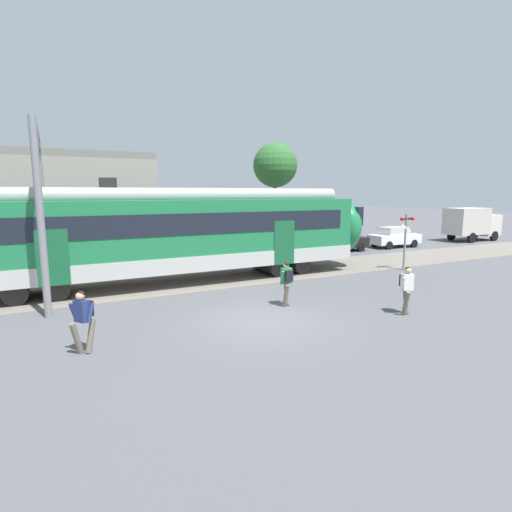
{
  "coord_description": "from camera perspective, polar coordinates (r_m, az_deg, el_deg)",
  "views": [
    {
      "loc": [
        -5.88,
        -11.06,
        4.13
      ],
      "look_at": [
        1.31,
        3.02,
        1.6
      ],
      "focal_mm": 28.0,
      "sensor_mm": 36.0,
      "label": 1
    }
  ],
  "objects": [
    {
      "name": "pedestrian_navy",
      "position": [
        11.24,
        -23.49,
        -7.89
      ],
      "size": [
        0.71,
        0.51,
        1.67
      ],
      "color": "#6B6051",
      "rests_on": "ground"
    },
    {
      "name": "parked_car_black",
      "position": [
        28.72,
        11.85,
        2.2
      ],
      "size": [
        4.03,
        1.82,
        1.54
      ],
      "color": "black",
      "rests_on": "ground"
    },
    {
      "name": "pedestrian_green",
      "position": [
        14.55,
        4.41,
        -3.39
      ],
      "size": [
        0.55,
        0.63,
        1.67
      ],
      "color": "#6B6051",
      "rests_on": "ground"
    },
    {
      "name": "crossing_signal",
      "position": [
        22.6,
        20.62,
        3.12
      ],
      "size": [
        0.96,
        0.21,
        3.0
      ],
      "color": "gray",
      "rests_on": "ground"
    },
    {
      "name": "street_tree_right",
      "position": [
        30.0,
        2.76,
        12.74
      ],
      "size": [
        3.24,
        3.24,
        7.72
      ],
      "color": "brown",
      "rests_on": "ground"
    },
    {
      "name": "catenary_gantry",
      "position": [
        17.77,
        -28.48,
        8.6
      ],
      "size": [
        0.24,
        6.64,
        6.53
      ],
      "color": "gray",
      "rests_on": "ground"
    },
    {
      "name": "pedestrian_white",
      "position": [
        14.46,
        20.7,
        -4.04
      ],
      "size": [
        0.61,
        0.61,
        1.67
      ],
      "color": "#6B6051",
      "rests_on": "ground"
    },
    {
      "name": "ground_plane",
      "position": [
        13.18,
        0.91,
        -9.16
      ],
      "size": [
        160.0,
        160.0,
        0.0
      ],
      "primitive_type": "plane",
      "color": "#515156"
    },
    {
      "name": "box_truck",
      "position": [
        38.86,
        28.46,
        4.22
      ],
      "size": [
        5.25,
        2.15,
        2.82
      ],
      "color": "beige",
      "rests_on": "ground"
    },
    {
      "name": "parked_car_white",
      "position": [
        32.01,
        19.11,
        2.58
      ],
      "size": [
        4.05,
        1.85,
        1.54
      ],
      "color": "silver",
      "rests_on": "ground"
    }
  ]
}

